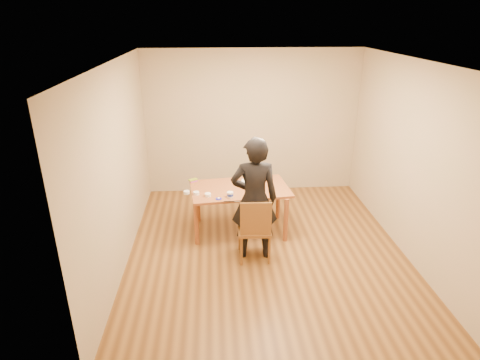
{
  "coord_description": "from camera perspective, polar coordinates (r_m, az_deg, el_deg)",
  "views": [
    {
      "loc": [
        -0.74,
        -5.08,
        3.23
      ],
      "look_at": [
        -0.35,
        0.55,
        0.9
      ],
      "focal_mm": 30.0,
      "sensor_mm": 36.0,
      "label": 1
    }
  ],
  "objects": [
    {
      "name": "cake",
      "position": [
        6.23,
        1.2,
        -0.47
      ],
      "size": [
        0.23,
        0.23,
        0.07
      ],
      "primitive_type": "cylinder",
      "color": "white",
      "rests_on": "cake_plate"
    },
    {
      "name": "frosting_dollop",
      "position": [
        5.84,
        -3.06,
        -2.57
      ],
      "size": [
        0.04,
        0.04,
        0.02
      ],
      "primitive_type": "ellipsoid",
      "color": "white",
      "rests_on": "frosting_lid"
    },
    {
      "name": "candy_box_pink",
      "position": [
        6.49,
        -6.64,
        -0.13
      ],
      "size": [
        0.14,
        0.11,
        0.02
      ],
      "primitive_type": "cube",
      "rotation": [
        0.0,
        0.0,
        0.51
      ],
      "color": "#D2319C",
      "rests_on": "dining_table"
    },
    {
      "name": "ramekin_multi",
      "position": [
        6.06,
        -7.6,
        -1.74
      ],
      "size": [
        0.09,
        0.09,
        0.04
      ],
      "primitive_type": "cylinder",
      "color": "white",
      "rests_on": "dining_table"
    },
    {
      "name": "spatula",
      "position": [
        5.76,
        -1.55,
        -3.07
      ],
      "size": [
        0.15,
        0.02,
        0.01
      ],
      "primitive_type": "cube",
      "rotation": [
        0.0,
        0.0,
        -0.06
      ],
      "color": "black",
      "rests_on": "dining_table"
    },
    {
      "name": "frosting_lid",
      "position": [
        5.85,
        -3.06,
        -2.69
      ],
      "size": [
        0.09,
        0.09,
        0.01
      ],
      "primitive_type": "cylinder",
      "color": "#1C189C",
      "rests_on": "dining_table"
    },
    {
      "name": "ramekin_yellow",
      "position": [
        6.01,
        -6.24,
        -1.86
      ],
      "size": [
        0.09,
        0.09,
        0.04
      ],
      "primitive_type": "cylinder",
      "color": "white",
      "rests_on": "dining_table"
    },
    {
      "name": "frosting_tub",
      "position": [
        5.88,
        -1.41,
        -2.1
      ],
      "size": [
        0.09,
        0.09,
        0.08
      ],
      "primitive_type": "cylinder",
      "color": "white",
      "rests_on": "dining_table"
    },
    {
      "name": "person",
      "position": [
        5.5,
        2.05,
        -2.76
      ],
      "size": [
        0.66,
        0.44,
        1.78
      ],
      "primitive_type": "imported",
      "rotation": [
        0.0,
        0.0,
        3.12
      ],
      "color": "black",
      "rests_on": "floor"
    },
    {
      "name": "room_shell",
      "position": [
        5.79,
        3.59,
        3.43
      ],
      "size": [
        4.0,
        4.5,
        2.7
      ],
      "color": "brown",
      "rests_on": "ground"
    },
    {
      "name": "dining_chair",
      "position": [
        5.67,
        2.03,
        -6.98
      ],
      "size": [
        0.47,
        0.47,
        0.04
      ],
      "primitive_type": "cube",
      "rotation": [
        0.0,
        0.0,
        -0.03
      ],
      "color": "brown",
      "rests_on": "floor"
    },
    {
      "name": "cake_plate",
      "position": [
        6.25,
        1.2,
        -0.86
      ],
      "size": [
        0.27,
        0.27,
        0.02
      ],
      "primitive_type": "cylinder",
      "color": "red",
      "rests_on": "dining_table"
    },
    {
      "name": "ramekin_green",
      "position": [
        5.94,
        -4.59,
        -2.11
      ],
      "size": [
        0.09,
        0.09,
        0.04
      ],
      "primitive_type": "cylinder",
      "color": "white",
      "rests_on": "dining_table"
    },
    {
      "name": "candy_box_green",
      "position": [
        6.48,
        -6.69,
        0.04
      ],
      "size": [
        0.15,
        0.13,
        0.02
      ],
      "primitive_type": "cube",
      "rotation": [
        0.0,
        0.0,
        0.53
      ],
      "color": "#3D9F1D",
      "rests_on": "candy_box_pink"
    },
    {
      "name": "dining_table",
      "position": [
        6.22,
        -0.03,
        -1.27
      ],
      "size": [
        1.59,
        1.05,
        0.04
      ],
      "primitive_type": "cube",
      "rotation": [
        0.0,
        0.0,
        0.11
      ],
      "color": "brown",
      "rests_on": "floor"
    },
    {
      "name": "frosting_dome",
      "position": [
        6.21,
        1.21,
        -0.05
      ],
      "size": [
        0.22,
        0.22,
        0.03
      ],
      "primitive_type": "ellipsoid",
      "color": "white",
      "rests_on": "cake"
    }
  ]
}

